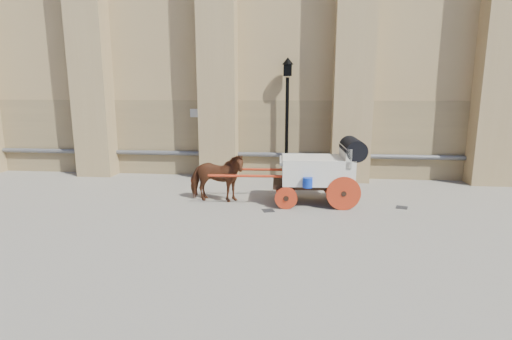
# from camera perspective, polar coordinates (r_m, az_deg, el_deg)

# --- Properties ---
(ground) EXTENTS (90.00, 90.00, 0.00)m
(ground) POSITION_cam_1_polar(r_m,az_deg,el_deg) (12.22, -3.85, -4.84)
(ground) COLOR gray
(ground) RESTS_ON ground
(horse) EXTENTS (1.85, 0.94, 1.52)m
(horse) POSITION_cam_1_polar(r_m,az_deg,el_deg) (12.32, -5.68, -1.09)
(horse) COLOR brown
(horse) RESTS_ON ground
(carriage) EXTENTS (4.64, 1.70, 2.01)m
(carriage) POSITION_cam_1_polar(r_m,az_deg,el_deg) (12.17, 9.43, 0.21)
(carriage) COLOR black
(carriage) RESTS_ON ground
(street_lamp) EXTENTS (0.43, 0.43, 4.57)m
(street_lamp) POSITION_cam_1_polar(r_m,az_deg,el_deg) (15.20, 4.45, 7.74)
(street_lamp) COLOR black
(street_lamp) RESTS_ON ground
(drain_grate_near) EXTENTS (0.40, 0.40, 0.01)m
(drain_grate_near) POSITION_cam_1_polar(r_m,az_deg,el_deg) (11.53, 1.75, -5.79)
(drain_grate_near) COLOR black
(drain_grate_near) RESTS_ON ground
(drain_grate_far) EXTENTS (0.41, 0.41, 0.01)m
(drain_grate_far) POSITION_cam_1_polar(r_m,az_deg,el_deg) (12.58, 20.11, -5.04)
(drain_grate_far) COLOR black
(drain_grate_far) RESTS_ON ground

